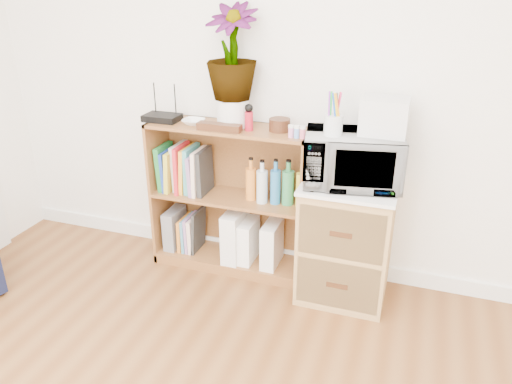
% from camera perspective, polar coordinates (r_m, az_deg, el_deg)
% --- Properties ---
extents(skirting_board, '(4.00, 0.02, 0.10)m').
position_cam_1_polar(skirting_board, '(3.36, 3.71, -7.33)').
color(skirting_board, white).
rests_on(skirting_board, ground).
extents(bookshelf, '(1.00, 0.30, 0.95)m').
position_cam_1_polar(bookshelf, '(3.14, -2.95, -0.85)').
color(bookshelf, brown).
rests_on(bookshelf, ground).
extents(wicker_unit, '(0.50, 0.45, 0.70)m').
position_cam_1_polar(wicker_unit, '(2.96, 10.24, -5.59)').
color(wicker_unit, '#9E7542').
rests_on(wicker_unit, ground).
extents(microwave, '(0.57, 0.44, 0.29)m').
position_cam_1_polar(microwave, '(2.74, 10.98, 3.72)').
color(microwave, white).
rests_on(microwave, wicker_unit).
extents(pen_cup, '(0.10, 0.10, 0.11)m').
position_cam_1_polar(pen_cup, '(2.63, 8.83, 7.57)').
color(pen_cup, silver).
rests_on(pen_cup, microwave).
extents(small_appliance, '(0.24, 0.20, 0.19)m').
position_cam_1_polar(small_appliance, '(2.69, 14.47, 8.39)').
color(small_appliance, silver).
rests_on(small_appliance, microwave).
extents(router, '(0.21, 0.15, 0.04)m').
position_cam_1_polar(router, '(3.13, -10.67, 8.36)').
color(router, black).
rests_on(router, bookshelf).
extents(white_bowl, '(0.13, 0.13, 0.03)m').
position_cam_1_polar(white_bowl, '(3.03, -7.15, 7.97)').
color(white_bowl, white).
rests_on(white_bowl, bookshelf).
extents(plant_pot, '(0.19, 0.19, 0.16)m').
position_cam_1_polar(plant_pot, '(2.96, -2.65, 9.08)').
color(plant_pot, silver).
rests_on(plant_pot, bookshelf).
extents(potted_plant, '(0.30, 0.30, 0.53)m').
position_cam_1_polar(potted_plant, '(2.89, -2.78, 15.69)').
color(potted_plant, '#38752E').
rests_on(potted_plant, plant_pot).
extents(trinket_box, '(0.26, 0.07, 0.04)m').
position_cam_1_polar(trinket_box, '(2.88, -4.22, 7.41)').
color(trinket_box, '#32170D').
rests_on(trinket_box, bookshelf).
extents(kokeshi_doll, '(0.05, 0.05, 0.11)m').
position_cam_1_polar(kokeshi_doll, '(2.87, -0.82, 8.10)').
color(kokeshi_doll, '#A81426').
rests_on(kokeshi_doll, bookshelf).
extents(wooden_bowl, '(0.12, 0.12, 0.07)m').
position_cam_1_polar(wooden_bowl, '(2.87, 2.71, 7.68)').
color(wooden_bowl, '#361C0E').
rests_on(wooden_bowl, bookshelf).
extents(paint_jars, '(0.10, 0.04, 0.05)m').
position_cam_1_polar(paint_jars, '(2.75, 4.67, 6.70)').
color(paint_jars, pink).
rests_on(paint_jars, bookshelf).
extents(file_box, '(0.08, 0.21, 0.27)m').
position_cam_1_polar(file_box, '(3.42, -9.26, -4.05)').
color(file_box, slate).
rests_on(file_box, bookshelf).
extents(magazine_holder_left, '(0.11, 0.27, 0.33)m').
position_cam_1_polar(magazine_holder_left, '(3.23, -2.39, -4.85)').
color(magazine_holder_left, white).
rests_on(magazine_holder_left, bookshelf).
extents(magazine_holder_mid, '(0.09, 0.22, 0.27)m').
position_cam_1_polar(magazine_holder_mid, '(3.21, -0.88, -5.56)').
color(magazine_holder_mid, white).
rests_on(magazine_holder_mid, bookshelf).
extents(magazine_holder_right, '(0.09, 0.23, 0.29)m').
position_cam_1_polar(magazine_holder_right, '(3.16, 1.84, -5.91)').
color(magazine_holder_right, white).
rests_on(magazine_holder_right, bookshelf).
extents(cookbooks, '(0.32, 0.20, 0.31)m').
position_cam_1_polar(cookbooks, '(3.19, -8.12, 2.63)').
color(cookbooks, '#207933').
rests_on(cookbooks, bookshelf).
extents(liquor_bottles, '(0.39, 0.07, 0.27)m').
position_cam_1_polar(liquor_bottles, '(2.98, 2.45, 1.12)').
color(liquor_bottles, orange).
rests_on(liquor_bottles, bookshelf).
extents(lower_books, '(0.14, 0.19, 0.30)m').
position_cam_1_polar(lower_books, '(3.37, -7.35, -4.55)').
color(lower_books, orange).
rests_on(lower_books, bookshelf).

